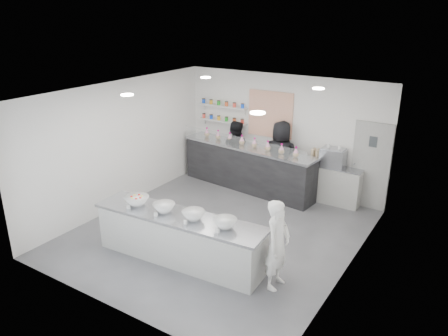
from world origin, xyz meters
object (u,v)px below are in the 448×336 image
(back_bar, at_px, (248,168))
(prep_counter, at_px, (180,238))
(espresso_machine, at_px, (333,158))
(staff_left, at_px, (235,152))
(woman_prep, at_px, (277,245))
(staff_right, at_px, (280,157))
(espresso_ledge, at_px, (334,185))

(back_bar, bearing_deg, prep_counter, -73.73)
(espresso_machine, xyz_separation_m, staff_left, (-2.69, -0.09, -0.30))
(woman_prep, distance_m, staff_right, 4.13)
(prep_counter, bearing_deg, back_bar, 96.31)
(espresso_ledge, bearing_deg, staff_left, -178.08)
(espresso_ledge, distance_m, staff_right, 1.51)
(prep_counter, relative_size, espresso_machine, 5.96)
(back_bar, height_order, staff_right, staff_right)
(espresso_ledge, height_order, staff_right, staff_right)
(espresso_machine, bearing_deg, espresso_ledge, 0.00)
(back_bar, xyz_separation_m, staff_right, (0.81, 0.25, 0.36))
(espresso_machine, bearing_deg, prep_counter, -110.06)
(espresso_ledge, xyz_separation_m, woman_prep, (0.32, -3.84, 0.33))
(prep_counter, height_order, staff_right, staff_right)
(back_bar, bearing_deg, staff_right, 23.52)
(espresso_machine, bearing_deg, back_bar, -170.90)
(back_bar, distance_m, staff_left, 0.66)
(prep_counter, height_order, woman_prep, woman_prep)
(espresso_ledge, relative_size, espresso_machine, 2.21)
(espresso_machine, distance_m, staff_left, 2.71)
(woman_prep, bearing_deg, espresso_machine, 5.92)
(back_bar, relative_size, staff_right, 2.00)
(woman_prep, relative_size, staff_right, 0.84)
(prep_counter, relative_size, espresso_ledge, 2.70)
(espresso_machine, relative_size, staff_right, 0.30)
(espresso_machine, height_order, staff_right, staff_right)
(back_bar, relative_size, staff_left, 2.20)
(espresso_machine, xyz_separation_m, staff_right, (-1.34, -0.09, -0.21))
(back_bar, height_order, espresso_ledge, back_bar)
(prep_counter, height_order, espresso_ledge, espresso_ledge)
(woman_prep, xyz_separation_m, staff_right, (-1.75, 3.74, 0.15))
(staff_left, bearing_deg, staff_right, 168.69)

